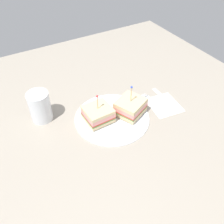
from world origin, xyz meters
TOP-DOWN VIEW (x-y plane):
  - ground_plane at (0.00, 0.00)cm, footprint 118.00×118.00cm
  - plate at (0.00, 0.00)cm, footprint 24.39×24.39cm
  - sandwich_half_front at (-4.42, 1.19)cm, footprint 8.51×8.28cm
  - sandwich_half_back at (6.15, -1.27)cm, footprint 11.25×10.81cm
  - drink_glass at (-19.60, 11.56)cm, footprint 6.88×6.88cm
  - napkin at (19.09, -3.29)cm, footprint 11.37×12.33cm
  - fork at (16.53, 0.56)cm, footprint 2.41×12.57cm
  - knife at (21.51, 0.37)cm, footprint 1.71×13.43cm

SIDE VIEW (x-z plane):
  - ground_plane at x=0.00cm, z-range -2.00..0.00cm
  - napkin at x=19.09cm, z-range 0.00..0.15cm
  - fork at x=16.53cm, z-range 0.00..0.35cm
  - knife at x=21.51cm, z-range 0.00..0.35cm
  - plate at x=0.00cm, z-range 0.00..0.85cm
  - sandwich_half_front at x=-4.42cm, z-range -1.72..8.04cm
  - sandwich_half_back at x=6.15cm, z-range -2.05..8.74cm
  - drink_glass at x=-19.60cm, z-range -0.67..9.36cm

